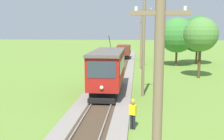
% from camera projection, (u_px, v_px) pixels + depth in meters
% --- Properties ---
extents(red_tram, '(2.60, 8.54, 4.79)m').
position_uv_depth(red_tram, '(108.00, 69.00, 22.64)').
color(red_tram, maroon).
rests_on(red_tram, rail_right).
extents(freight_car, '(2.40, 5.20, 2.31)m').
position_uv_depth(freight_car, '(124.00, 51.00, 48.91)').
color(freight_car, maroon).
rests_on(freight_car, rail_right).
extents(utility_pole_foreground, '(1.40, 0.27, 6.85)m').
position_uv_depth(utility_pole_foreground, '(157.00, 118.00, 6.28)').
color(utility_pole_foreground, '#7A664C').
rests_on(utility_pole_foreground, ground).
extents(utility_pole_near_tram, '(1.40, 0.59, 8.19)m').
position_uv_depth(utility_pole_near_tram, '(144.00, 47.00, 21.29)').
color(utility_pole_near_tram, '#7A664C').
rests_on(utility_pole_near_tram, ground).
extents(utility_pole_mid, '(1.40, 0.47, 7.60)m').
position_uv_depth(utility_pole_mid, '(141.00, 42.00, 36.75)').
color(utility_pole_mid, '#7A664C').
rests_on(utility_pole_mid, ground).
extents(gravel_pile, '(2.80, 2.80, 1.17)m').
position_uv_depth(gravel_pile, '(106.00, 55.00, 50.60)').
color(gravel_pile, gray).
rests_on(gravel_pile, ground).
extents(track_worker, '(0.44, 0.36, 1.78)m').
position_uv_depth(track_worker, '(133.00, 113.00, 14.65)').
color(track_worker, black).
rests_on(track_worker, ground).
extents(tree_left_near, '(5.34, 5.34, 7.42)m').
position_uv_depth(tree_left_near, '(177.00, 35.00, 39.37)').
color(tree_left_near, '#4C3823').
rests_on(tree_left_near, ground).
extents(tree_right_near, '(3.90, 3.90, 7.00)m').
position_uv_depth(tree_right_near, '(201.00, 35.00, 29.47)').
color(tree_right_near, '#4C3823').
rests_on(tree_right_near, ground).
extents(tree_left_far, '(5.76, 5.76, 7.74)m').
position_uv_depth(tree_left_far, '(198.00, 34.00, 41.35)').
color(tree_left_far, '#4C3823').
rests_on(tree_left_far, ground).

